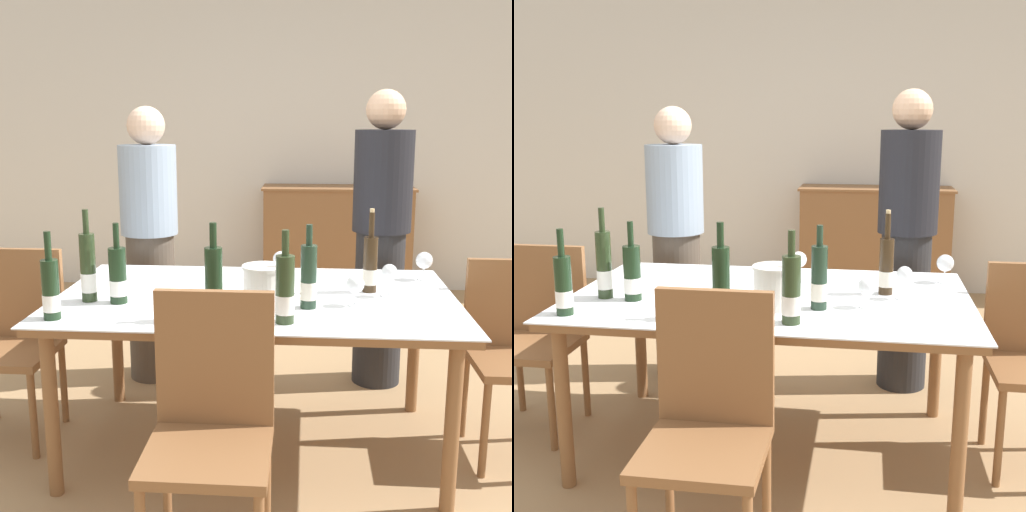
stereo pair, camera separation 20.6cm
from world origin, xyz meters
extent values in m
plane|color=#A37F56|center=(0.00, 0.00, 0.00)|extent=(12.00, 12.00, 0.00)
cube|color=silver|center=(0.00, 3.06, 1.40)|extent=(8.00, 0.10, 2.80)
cube|color=brown|center=(0.49, 2.77, 0.47)|extent=(1.26, 0.44, 0.94)
cube|color=brown|center=(0.49, 2.77, 0.95)|extent=(1.30, 0.46, 0.02)
cylinder|color=brown|center=(-0.80, -0.46, 0.35)|extent=(0.06, 0.06, 0.71)
cylinder|color=brown|center=(0.80, -0.46, 0.35)|extent=(0.06, 0.06, 0.71)
cylinder|color=brown|center=(-0.80, 0.46, 0.35)|extent=(0.06, 0.06, 0.71)
cylinder|color=brown|center=(0.80, 0.46, 0.35)|extent=(0.06, 0.06, 0.71)
cube|color=brown|center=(0.00, 0.00, 0.73)|extent=(1.76, 1.07, 0.04)
cube|color=white|center=(0.00, 0.00, 0.75)|extent=(1.79, 1.10, 0.01)
cylinder|color=white|center=(0.05, -0.20, 0.84)|extent=(0.18, 0.18, 0.18)
cylinder|color=white|center=(0.05, -0.20, 0.93)|extent=(0.19, 0.19, 0.01)
cylinder|color=#28381E|center=(0.14, -0.40, 0.88)|extent=(0.07, 0.07, 0.27)
cylinder|color=white|center=(0.14, -0.40, 0.83)|extent=(0.08, 0.08, 0.08)
cylinder|color=#28381E|center=(0.14, -0.40, 1.07)|extent=(0.03, 0.03, 0.10)
cylinder|color=black|center=(-0.78, -0.42, 0.87)|extent=(0.07, 0.07, 0.24)
cylinder|color=white|center=(-0.78, -0.42, 0.82)|extent=(0.07, 0.07, 0.07)
cylinder|color=black|center=(-0.78, -0.42, 1.05)|extent=(0.03, 0.03, 0.11)
cylinder|color=black|center=(-0.58, -0.17, 0.87)|extent=(0.08, 0.08, 0.24)
cylinder|color=white|center=(-0.58, -0.17, 0.82)|extent=(0.08, 0.08, 0.07)
cylinder|color=black|center=(-0.58, -0.17, 1.05)|extent=(0.03, 0.03, 0.11)
cylinder|color=#28381E|center=(-0.72, -0.15, 0.90)|extent=(0.07, 0.07, 0.30)
cylinder|color=white|center=(-0.72, -0.15, 0.83)|extent=(0.07, 0.07, 0.08)
cylinder|color=#28381E|center=(-0.72, -0.15, 1.10)|extent=(0.03, 0.03, 0.11)
cylinder|color=#1E3323|center=(0.24, -0.18, 0.88)|extent=(0.07, 0.07, 0.27)
cylinder|color=silver|center=(0.24, -0.18, 0.83)|extent=(0.07, 0.07, 0.08)
cylinder|color=#1E3323|center=(0.24, -0.18, 1.06)|extent=(0.03, 0.03, 0.09)
cylinder|color=#332314|center=(0.52, 0.10, 0.88)|extent=(0.06, 0.06, 0.26)
cylinder|color=silver|center=(0.52, 0.10, 0.82)|extent=(0.07, 0.07, 0.07)
cylinder|color=#332314|center=(0.52, 0.10, 1.06)|extent=(0.03, 0.03, 0.11)
cylinder|color=tan|center=(0.52, 0.10, 1.13)|extent=(0.02, 0.02, 0.02)
cylinder|color=black|center=(-0.14, -0.39, 0.90)|extent=(0.07, 0.07, 0.29)
cylinder|color=silver|center=(-0.14, -0.39, 0.83)|extent=(0.07, 0.07, 0.08)
cylinder|color=black|center=(-0.14, -0.39, 1.09)|extent=(0.03, 0.03, 0.10)
cylinder|color=white|center=(0.43, -0.14, 0.75)|extent=(0.06, 0.06, 0.00)
cylinder|color=white|center=(0.43, -0.14, 0.79)|extent=(0.01, 0.01, 0.06)
sphere|color=white|center=(0.43, -0.14, 0.84)|extent=(0.08, 0.08, 0.08)
cylinder|color=white|center=(0.81, 0.35, 0.75)|extent=(0.06, 0.06, 0.00)
cylinder|color=white|center=(0.81, 0.35, 0.79)|extent=(0.01, 0.01, 0.06)
sphere|color=white|center=(0.81, 0.35, 0.85)|extent=(0.08, 0.08, 0.08)
cylinder|color=white|center=(0.10, 0.27, 0.75)|extent=(0.07, 0.07, 0.00)
cylinder|color=white|center=(0.10, 0.27, 0.79)|extent=(0.01, 0.01, 0.08)
sphere|color=white|center=(0.10, 0.27, 0.86)|extent=(0.08, 0.08, 0.08)
cylinder|color=white|center=(0.60, 0.02, 0.75)|extent=(0.07, 0.07, 0.00)
cylinder|color=white|center=(0.60, 0.02, 0.80)|extent=(0.01, 0.01, 0.08)
sphere|color=white|center=(0.60, 0.02, 0.86)|extent=(0.07, 0.07, 0.07)
cylinder|color=brown|center=(-1.00, -0.18, 0.21)|extent=(0.03, 0.03, 0.42)
cylinder|color=brown|center=(-1.37, 0.18, 0.21)|extent=(0.03, 0.03, 0.42)
cylinder|color=brown|center=(-1.00, 0.18, 0.21)|extent=(0.03, 0.03, 0.42)
cube|color=brown|center=(-1.19, 0.00, 0.44)|extent=(0.42, 0.42, 0.04)
cube|color=brown|center=(-1.19, 0.19, 0.68)|extent=(0.42, 0.04, 0.45)
cylinder|color=brown|center=(1.00, -0.18, 0.22)|extent=(0.03, 0.03, 0.44)
cylinder|color=brown|center=(1.00, 0.18, 0.22)|extent=(0.03, 0.03, 0.44)
cylinder|color=brown|center=(-0.28, -0.68, 0.21)|extent=(0.03, 0.03, 0.42)
cylinder|color=brown|center=(0.09, -0.68, 0.21)|extent=(0.03, 0.03, 0.42)
cube|color=brown|center=(-0.09, -0.87, 0.44)|extent=(0.42, 0.42, 0.04)
cube|color=brown|center=(-0.09, -0.68, 0.70)|extent=(0.42, 0.04, 0.49)
cylinder|color=#51473D|center=(-0.69, 0.82, 0.44)|extent=(0.28, 0.28, 0.88)
cylinder|color=#8C9EB2|center=(-0.69, 0.82, 1.13)|extent=(0.33, 0.33, 0.51)
sphere|color=beige|center=(-0.69, 0.82, 1.50)|extent=(0.22, 0.22, 0.22)
cylinder|color=#262628|center=(0.65, 0.85, 0.45)|extent=(0.28, 0.28, 0.91)
cylinder|color=black|center=(0.65, 0.85, 1.19)|extent=(0.33, 0.33, 0.57)
sphere|color=#DBAD89|center=(0.65, 0.85, 1.58)|extent=(0.22, 0.22, 0.22)
camera|label=1|loc=(0.22, -2.79, 1.53)|focal=45.00mm
camera|label=2|loc=(0.43, -2.77, 1.53)|focal=45.00mm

